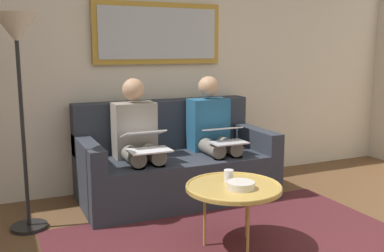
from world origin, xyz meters
name	(u,v)px	position (x,y,z in m)	size (l,w,h in m)	color
wall_rear	(156,59)	(0.00, -2.60, 1.30)	(6.00, 0.12, 2.60)	beige
area_rug	(241,248)	(0.00, -0.85, 0.00)	(2.60, 1.80, 0.01)	#4C1E23
couch	(174,164)	(0.00, -2.12, 0.31)	(1.79, 0.90, 0.90)	#2D333D
framed_mirror	(159,33)	(0.00, -2.51, 1.55)	(1.32, 0.05, 0.60)	#B7892D
coffee_table	(234,188)	(0.04, -0.90, 0.44)	(0.67, 0.67, 0.47)	tan
cup	(229,176)	(0.03, -0.99, 0.50)	(0.07, 0.07, 0.09)	silver
bowl	(241,185)	(0.03, -0.82, 0.48)	(0.19, 0.19, 0.05)	beige
person_left	(213,132)	(-0.38, -2.05, 0.61)	(0.38, 0.58, 1.14)	#235B84
laptop_silver	(225,135)	(-0.38, -1.80, 0.63)	(0.32, 0.32, 0.14)	silver
person_right	(138,138)	(0.38, -2.05, 0.61)	(0.38, 0.58, 1.14)	gray
laptop_white	(146,141)	(0.38, -1.81, 0.63)	(0.35, 0.38, 0.16)	white
standing_lamp	(17,53)	(1.34, -1.85, 1.37)	(0.32, 0.32, 1.66)	black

